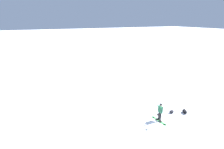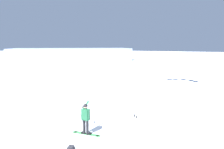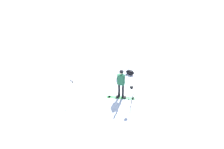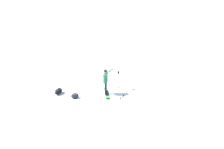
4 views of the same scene
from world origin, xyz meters
The scene contains 7 objects.
ground_plane centered at (0.00, 0.00, 0.00)m, with size 300.00×300.00×0.00m, color white.
snowboarder centered at (-0.51, -0.50, 1.07)m, with size 0.68×0.47×1.77m.
snowboard centered at (-0.57, -0.52, 0.03)m, with size 0.42×1.71×0.10m.
gear_bag_large centered at (2.58, -0.56, 0.18)m, with size 0.59×0.75×0.35m.
camera_tripod centered at (-1.35, -1.19, 0.93)m, with size 0.56×0.51×1.30m.
gear_bag_small centered at (1.44, 0.00, 0.16)m, with size 0.62×0.56×0.29m.
ski_poles centered at (-1.39, 2.05, 0.82)m, with size 0.28×0.30×1.24m.
Camera 3 is at (-9.15, -2.08, 5.73)m, focal length 28.79 mm.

